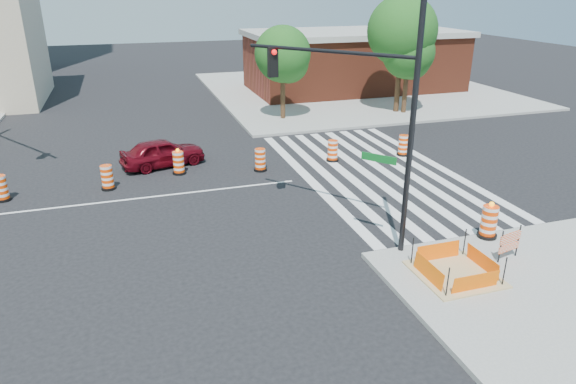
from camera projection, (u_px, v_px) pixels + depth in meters
name	position (u px, v px, depth m)	size (l,w,h in m)	color
ground	(123.00, 200.00, 20.22)	(120.00, 120.00, 0.00)	black
sidewalk_ne	(353.00, 89.00, 41.14)	(22.00, 22.00, 0.15)	gray
crosswalk_east	(374.00, 171.00, 23.29)	(6.75, 13.50, 0.01)	silver
lane_centerline	(123.00, 200.00, 20.22)	(14.00, 0.12, 0.01)	silver
excavation_pit	(455.00, 273.00, 14.72)	(2.20, 2.20, 0.90)	tan
brick_storefront	(354.00, 61.00, 40.30)	(16.50, 8.50, 4.60)	maroon
red_coupe	(163.00, 153.00, 23.80)	(1.54, 3.83, 1.31)	#580711
signal_pole_se	(363.00, 101.00, 15.25)	(3.71, 4.56, 7.60)	black
pit_drum	(489.00, 222.00, 16.77)	(0.64, 0.64, 1.26)	black
barricade	(510.00, 242.00, 15.39)	(0.87, 0.23, 1.04)	#FA4105
tree_north_c	(283.00, 57.00, 30.67)	(3.37, 3.36, 5.72)	#382314
tree_north_d	(402.00, 35.00, 31.96)	(4.35, 4.35, 7.40)	#382314
tree_north_e	(408.00, 56.00, 32.17)	(3.31, 3.28, 5.58)	#382314
median_drum_2	(1.00, 189.00, 20.03)	(0.60, 0.60, 1.02)	black
median_drum_3	(107.00, 178.00, 21.15)	(0.60, 0.60, 1.02)	black
median_drum_4	(179.00, 163.00, 22.87)	(0.60, 0.60, 1.18)	black
median_drum_5	(260.00, 160.00, 23.27)	(0.60, 0.60, 1.02)	black
median_drum_6	(333.00, 151.00, 24.53)	(0.60, 0.60, 1.02)	black
median_drum_7	(403.00, 146.00, 25.33)	(0.60, 0.60, 1.02)	black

